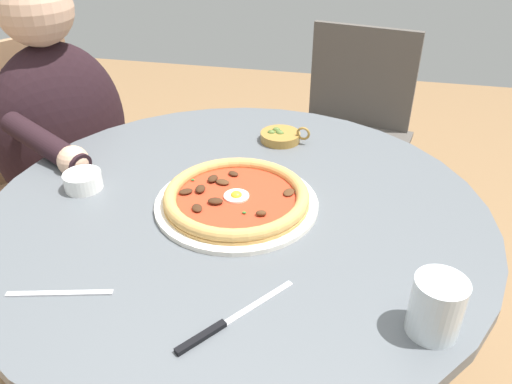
# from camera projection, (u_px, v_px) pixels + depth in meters

# --- Properties ---
(dining_table) EXTENTS (0.99, 0.99, 0.75)m
(dining_table) POSITION_uv_depth(u_px,v_px,m) (238.00, 279.00, 1.10)
(dining_table) COLOR #565B60
(dining_table) RESTS_ON ground
(pizza_on_plate) EXTENTS (0.32, 0.32, 0.04)m
(pizza_on_plate) POSITION_uv_depth(u_px,v_px,m) (236.00, 199.00, 0.99)
(pizza_on_plate) COLOR white
(pizza_on_plate) RESTS_ON dining_table
(water_glass) EXTENTS (0.07, 0.07, 0.09)m
(water_glass) POSITION_uv_depth(u_px,v_px,m) (436.00, 310.00, 0.71)
(water_glass) COLOR silver
(water_glass) RESTS_ON dining_table
(steak_knife) EXTENTS (0.14, 0.18, 0.01)m
(steak_knife) POSITION_uv_depth(u_px,v_px,m) (220.00, 326.00, 0.73)
(steak_knife) COLOR silver
(steak_knife) RESTS_ON dining_table
(ramekin_capers) EXTENTS (0.08, 0.08, 0.04)m
(ramekin_capers) POSITION_uv_depth(u_px,v_px,m) (83.00, 180.00, 1.04)
(ramekin_capers) COLOR white
(ramekin_capers) RESTS_ON dining_table
(olive_pan) EXTENTS (0.12, 0.10, 0.05)m
(olive_pan) POSITION_uv_depth(u_px,v_px,m) (281.00, 136.00, 1.24)
(olive_pan) COLOR olive
(olive_pan) RESTS_ON dining_table
(fork_utensil) EXTENTS (0.16, 0.05, 0.00)m
(fork_utensil) POSITION_uv_depth(u_px,v_px,m) (60.00, 293.00, 0.79)
(fork_utensil) COLOR #BCBCC1
(fork_utensil) RESTS_ON dining_table
(diner_person) EXTENTS (0.45, 0.53, 1.12)m
(diner_person) POSITION_uv_depth(u_px,v_px,m) (75.00, 190.00, 1.51)
(diner_person) COLOR #282833
(diner_person) RESTS_ON ground
(cafe_chair_diner) EXTENTS (0.54, 0.54, 0.90)m
(cafe_chair_diner) POSITION_uv_depth(u_px,v_px,m) (48.00, 162.00, 1.57)
(cafe_chair_diner) COLOR #957050
(cafe_chair_diner) RESTS_ON ground
(cafe_chair_spare_far) EXTENTS (0.51, 0.51, 0.85)m
(cafe_chair_spare_far) POSITION_uv_depth(u_px,v_px,m) (350.00, 124.00, 1.86)
(cafe_chair_spare_far) COLOR #504A45
(cafe_chair_spare_far) RESTS_ON ground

